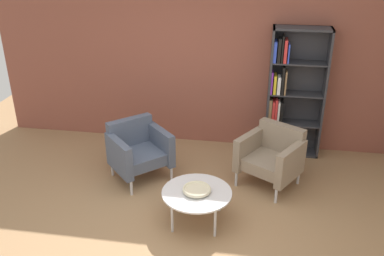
% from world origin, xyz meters
% --- Properties ---
extents(ground_plane, '(8.32, 8.32, 0.00)m').
position_xyz_m(ground_plane, '(0.00, 0.00, 0.00)').
color(ground_plane, '#9E7751').
extents(brick_back_panel, '(6.40, 0.12, 2.90)m').
position_xyz_m(brick_back_panel, '(0.00, 2.46, 1.45)').
color(brick_back_panel, brown).
rests_on(brick_back_panel, ground_plane).
extents(bookshelf_tall, '(0.80, 0.30, 1.90)m').
position_xyz_m(bookshelf_tall, '(1.29, 2.24, 0.92)').
color(bookshelf_tall, '#333338').
rests_on(bookshelf_tall, ground_plane).
extents(coffee_table_low, '(0.80, 0.80, 0.40)m').
position_xyz_m(coffee_table_low, '(0.23, 0.33, 0.37)').
color(coffee_table_low, silver).
rests_on(coffee_table_low, ground_plane).
extents(decorative_bowl, '(0.32, 0.32, 0.05)m').
position_xyz_m(decorative_bowl, '(0.23, 0.33, 0.43)').
color(decorative_bowl, beige).
rests_on(decorative_bowl, coffee_table_low).
extents(armchair_spare_guest, '(0.94, 0.92, 0.78)m').
position_xyz_m(armchair_spare_guest, '(1.07, 1.30, 0.41)').
color(armchair_spare_guest, gray).
rests_on(armchair_spare_guest, ground_plane).
extents(armchair_by_bookshelf, '(0.95, 0.95, 0.78)m').
position_xyz_m(armchair_by_bookshelf, '(-0.70, 1.19, 0.41)').
color(armchair_by_bookshelf, '#4C566B').
rests_on(armchair_by_bookshelf, ground_plane).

